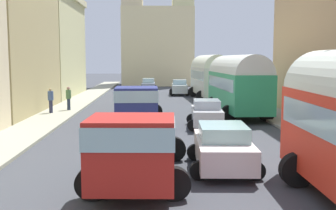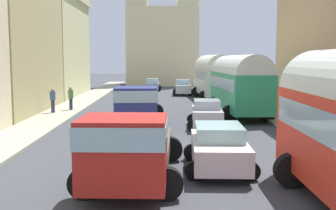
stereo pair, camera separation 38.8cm
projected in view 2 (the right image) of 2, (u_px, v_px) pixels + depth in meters
name	position (u px, v px, depth m)	size (l,w,h in m)	color
ground_plane	(165.00, 108.00, 31.52)	(154.00, 154.00, 0.00)	#3D3F45
sidewalk_left	(71.00, 107.00, 31.36)	(2.50, 70.00, 0.14)	#9E9E88
sidewalk_right	(259.00, 107.00, 31.67)	(2.50, 70.00, 0.14)	#A59C8E
building_left_2	(12.00, 37.00, 27.99)	(4.07, 11.93, 10.57)	tan
building_left_3	(51.00, 45.00, 40.76)	(5.90, 13.17, 10.19)	#C8C38B
distant_church	(162.00, 38.00, 58.95)	(10.27, 7.32, 18.78)	beige
parked_bus_1	(239.00, 82.00, 27.19)	(3.43, 8.95, 4.02)	#2D9B63
parked_bus_2	(212.00, 75.00, 38.36)	(3.46, 8.25, 4.14)	beige
cargo_truck_0	(131.00, 146.00, 12.10)	(3.30, 7.16, 2.26)	#AE201A
cargo_truck_1	(138.00, 105.00, 22.84)	(3.12, 7.65, 2.31)	navy
car_0	(141.00, 97.00, 32.68)	(2.35, 3.92, 1.50)	gray
car_1	(153.00, 84.00, 48.89)	(2.16, 3.98, 1.47)	gray
car_2	(219.00, 147.00, 13.87)	(2.49, 4.12, 1.54)	silver
car_3	(207.00, 114.00, 22.42)	(2.32, 3.70, 1.53)	silver
car_4	(183.00, 87.00, 43.07)	(2.27, 3.96, 1.60)	silver
pedestrian_0	(53.00, 99.00, 27.71)	(0.51, 0.51, 1.81)	#2C2F48
pedestrian_1	(71.00, 97.00, 29.26)	(0.39, 0.39, 1.81)	#273144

